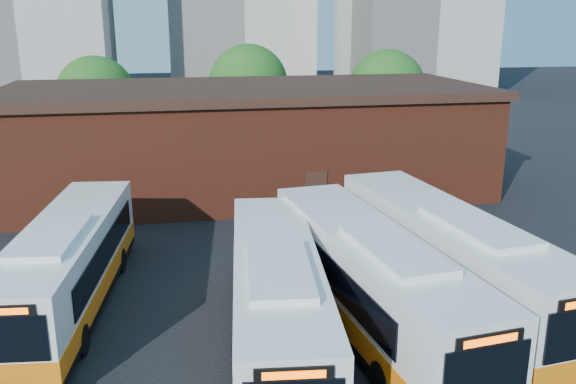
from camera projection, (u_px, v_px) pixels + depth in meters
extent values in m
plane|color=black|center=(327.00, 352.00, 19.41)|extent=(220.00, 220.00, 0.00)
cube|color=white|center=(68.00, 262.00, 21.96)|extent=(3.90, 12.24, 2.86)
cube|color=orange|center=(70.00, 283.00, 22.18)|extent=(3.96, 12.29, 0.70)
cube|color=black|center=(72.00, 296.00, 22.32)|extent=(3.95, 12.28, 0.25)
cube|color=black|center=(6.00, 340.00, 16.09)|extent=(2.16, 0.31, 1.35)
cube|color=black|center=(2.00, 311.00, 15.85)|extent=(1.70, 0.25, 0.32)
cube|color=#FF5905|center=(1.00, 312.00, 15.82)|extent=(1.35, 0.17, 0.18)
cube|color=black|center=(34.00, 252.00, 22.17)|extent=(1.11, 9.32, 1.05)
cube|color=black|center=(107.00, 250.00, 22.37)|extent=(1.11, 9.32, 1.05)
cube|color=white|center=(51.00, 236.00, 20.10)|extent=(2.20, 4.38, 0.22)
cylinder|color=black|center=(5.00, 343.00, 18.95)|extent=(0.43, 1.03, 1.00)
cylinder|color=black|center=(81.00, 340.00, 19.13)|extent=(0.43, 1.03, 1.00)
cylinder|color=black|center=(63.00, 262.00, 25.30)|extent=(0.43, 1.03, 1.00)
cylinder|color=black|center=(120.00, 260.00, 25.47)|extent=(0.43, 1.03, 1.00)
cube|color=white|center=(276.00, 297.00, 19.16)|extent=(3.94, 12.44, 2.90)
cube|color=orange|center=(276.00, 321.00, 19.38)|extent=(4.00, 12.49, 0.71)
cube|color=black|center=(277.00, 335.00, 19.52)|extent=(3.99, 12.48, 0.25)
cube|color=black|center=(294.00, 374.00, 12.95)|extent=(1.73, 0.25, 0.33)
cube|color=#FF5905|center=(294.00, 375.00, 12.91)|extent=(1.37, 0.17, 0.18)
cube|color=black|center=(234.00, 284.00, 19.37)|extent=(1.11, 9.48, 1.07)
cube|color=black|center=(317.00, 282.00, 19.57)|extent=(1.11, 9.48, 1.07)
cube|color=white|center=(279.00, 270.00, 17.27)|extent=(2.23, 4.45, 0.22)
cylinder|color=black|center=(239.00, 291.00, 22.54)|extent=(0.44, 1.05, 1.02)
cylinder|color=black|center=(303.00, 289.00, 22.73)|extent=(0.44, 1.05, 1.02)
cube|color=white|center=(371.00, 278.00, 20.30)|extent=(4.11, 13.01, 3.04)
cube|color=orange|center=(370.00, 302.00, 20.54)|extent=(4.16, 13.07, 0.75)
cube|color=black|center=(369.00, 317.00, 20.69)|extent=(4.15, 13.05, 0.27)
cube|color=black|center=(486.00, 373.00, 14.32)|extent=(2.30, 0.32, 1.44)
cube|color=black|center=(490.00, 340.00, 14.07)|extent=(1.81, 0.26, 0.34)
cube|color=#FF5905|center=(491.00, 341.00, 14.04)|extent=(1.43, 0.18, 0.19)
cube|color=black|center=(327.00, 270.00, 20.22)|extent=(1.15, 9.92, 1.12)
cube|color=black|center=(402.00, 261.00, 21.01)|extent=(1.15, 9.92, 1.12)
cube|color=white|center=(395.00, 249.00, 18.39)|extent=(2.33, 4.65, 0.23)
cylinder|color=black|center=(383.00, 379.00, 16.99)|extent=(0.46, 1.10, 1.07)
cylinder|color=black|center=(460.00, 365.00, 17.70)|extent=(0.46, 1.10, 1.07)
cylinder|color=black|center=(303.00, 280.00, 23.45)|extent=(0.46, 1.10, 1.07)
cylinder|color=black|center=(362.00, 273.00, 24.16)|extent=(0.46, 1.10, 1.07)
cube|color=white|center=(448.00, 255.00, 22.16)|extent=(4.21, 13.31, 3.11)
cube|color=orange|center=(446.00, 278.00, 22.41)|extent=(4.27, 13.37, 0.76)
cube|color=black|center=(445.00, 292.00, 22.56)|extent=(4.26, 13.36, 0.27)
cube|color=black|center=(408.00, 248.00, 22.08)|extent=(1.19, 10.15, 1.14)
cube|color=black|center=(475.00, 240.00, 22.89)|extent=(1.19, 10.15, 1.14)
cube|color=white|center=(478.00, 226.00, 20.21)|extent=(2.39, 4.76, 0.24)
cylinder|color=black|center=(474.00, 345.00, 18.78)|extent=(0.47, 1.12, 1.09)
cylinder|color=black|center=(542.00, 333.00, 19.50)|extent=(0.47, 1.12, 1.09)
cylinder|color=black|center=(374.00, 260.00, 25.38)|extent=(0.47, 1.12, 1.09)
cylinder|color=black|center=(427.00, 254.00, 26.11)|extent=(0.47, 1.12, 1.09)
cube|color=maroon|center=(246.00, 141.00, 37.48)|extent=(28.00, 12.00, 6.00)
cube|color=black|center=(245.00, 90.00, 36.62)|extent=(28.60, 12.60, 0.50)
cube|color=black|center=(316.00, 193.00, 32.83)|extent=(1.20, 0.08, 2.40)
cylinder|color=#382314|center=(100.00, 138.00, 47.43)|extent=(0.36, 0.36, 2.70)
sphere|color=#165118|center=(96.00, 95.00, 46.53)|extent=(6.00, 6.00, 6.00)
cylinder|color=#382314|center=(249.00, 127.00, 51.49)|extent=(0.36, 0.36, 2.95)
sphere|color=#165118|center=(248.00, 84.00, 50.51)|extent=(6.56, 6.56, 6.56)
cylinder|color=#382314|center=(385.00, 130.00, 50.69)|extent=(0.36, 0.36, 2.81)
sphere|color=#165118|center=(387.00, 88.00, 49.76)|extent=(6.24, 6.24, 6.24)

